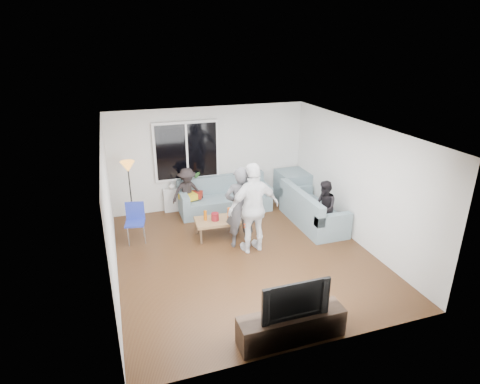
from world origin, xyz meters
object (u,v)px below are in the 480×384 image
object	(u,v)px
player_right	(254,208)
sofa_back_section	(225,195)
floor_lamp	(131,194)
side_chair	(135,223)
television	(293,297)
sofa_right_section	(313,207)
spectator_back	(187,192)
player_left	(240,208)
tv_console	(291,326)
coffee_table	(220,227)
spectator_right	(324,207)

from	to	relation	value
player_right	sofa_back_section	bearing A→B (deg)	-96.55
floor_lamp	sofa_back_section	bearing A→B (deg)	2.71
side_chair	floor_lamp	distance (m)	0.94
side_chair	floor_lamp	xyz separation A→B (m)	(0.00, 0.87, 0.35)
player_right	television	size ratio (longest dim) A/B	1.86
sofa_right_section	spectator_back	size ratio (longest dim) A/B	1.63
side_chair	television	world-z (taller)	television
player_left	television	world-z (taller)	player_left
floor_lamp	tv_console	distance (m)	5.07
coffee_table	sofa_right_section	bearing A→B (deg)	-2.10
spectator_right	sofa_right_section	bearing A→B (deg)	-165.95
coffee_table	side_chair	size ratio (longest dim) A/B	1.28
player_right	spectator_right	world-z (taller)	player_right
player_right	television	world-z (taller)	player_right
sofa_right_section	coffee_table	distance (m)	2.27
player_right	spectator_back	size ratio (longest dim) A/B	1.54
floor_lamp	player_right	size ratio (longest dim) A/B	0.82
player_right	sofa_right_section	bearing A→B (deg)	-163.66
tv_console	player_left	bearing A→B (deg)	86.52
spectator_back	player_right	bearing A→B (deg)	-75.49
sofa_right_section	spectator_right	size ratio (longest dim) A/B	1.63
tv_console	floor_lamp	bearing A→B (deg)	112.35
player_right	floor_lamp	bearing A→B (deg)	-47.72
sofa_right_section	spectator_back	bearing A→B (deg)	62.71
sofa_back_section	spectator_back	xyz separation A→B (m)	(-0.95, 0.03, 0.19)
floor_lamp	player_left	xyz separation A→B (m)	(2.09, -1.76, 0.10)
coffee_table	player_left	world-z (taller)	player_left
sofa_right_section	side_chair	bearing A→B (deg)	84.48
coffee_table	tv_console	bearing A→B (deg)	-88.26
sofa_right_section	player_left	distance (m)	2.09
coffee_table	side_chair	distance (m)	1.85
coffee_table	spectator_back	size ratio (longest dim) A/B	0.90
side_chair	floor_lamp	bearing A→B (deg)	100.68
spectator_back	floor_lamp	bearing A→B (deg)	176.73
sofa_back_section	tv_console	bearing A→B (deg)	-94.55
television	sofa_right_section	bearing A→B (deg)	57.62
sofa_back_section	player_left	distance (m)	1.93
player_left	spectator_back	distance (m)	2.06
spectator_right	television	distance (m)	3.63
player_right	spectator_right	distance (m)	1.83
side_chair	spectator_right	world-z (taller)	spectator_right
sofa_right_section	floor_lamp	distance (m)	4.28
player_left	tv_console	size ratio (longest dim) A/B	1.10
coffee_table	floor_lamp	world-z (taller)	floor_lamp
sofa_back_section	tv_console	world-z (taller)	sofa_back_section
coffee_table	player_right	size ratio (longest dim) A/B	0.58
player_right	player_left	bearing A→B (deg)	-58.16
sofa_right_section	tv_console	size ratio (longest dim) A/B	1.25
coffee_table	tv_console	distance (m)	3.48
floor_lamp	spectator_right	bearing A→B (deg)	-23.24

